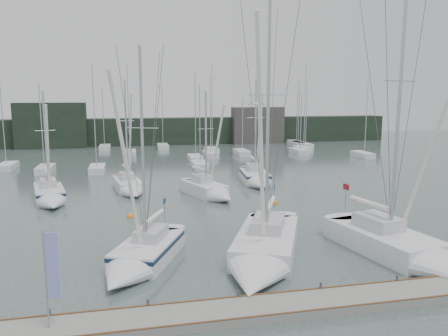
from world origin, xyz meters
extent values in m
plane|color=#455450|center=(0.00, 0.00, 0.00)|extent=(160.00, 160.00, 0.00)
cube|color=slate|center=(0.00, -5.00, 0.20)|extent=(24.00, 2.00, 0.40)
cube|color=black|center=(0.00, 62.00, 2.50)|extent=(90.00, 4.00, 5.00)
cube|color=black|center=(-20.00, 60.00, 4.00)|extent=(12.00, 3.00, 8.00)
cube|color=#423F3D|center=(18.00, 60.00, 3.50)|extent=(10.00, 3.00, 7.00)
cube|color=silver|center=(-10.73, 55.41, 0.35)|extent=(1.80, 4.50, 0.90)
cylinder|color=#ACB0B5|center=(-10.73, 54.91, 5.66)|extent=(0.12, 0.12, 9.72)
cube|color=silver|center=(-21.77, 37.31, 0.35)|extent=(1.80, 4.50, 0.90)
cylinder|color=#ACB0B5|center=(-21.77, 36.81, 7.08)|extent=(0.12, 0.12, 12.56)
cube|color=silver|center=(5.45, 43.19, 0.35)|extent=(1.80, 4.50, 0.90)
cylinder|color=#ACB0B5|center=(5.45, 42.69, 6.38)|extent=(0.12, 0.12, 11.17)
cube|color=silver|center=(20.08, 43.67, 0.35)|extent=(1.80, 4.50, 0.90)
cylinder|color=#ACB0B5|center=(20.08, 43.17, 5.19)|extent=(0.12, 0.12, 8.77)
cube|color=silver|center=(-16.73, 34.17, 0.35)|extent=(1.80, 4.50, 0.90)
cylinder|color=#ACB0B5|center=(-16.73, 33.67, 5.74)|extent=(0.12, 0.12, 9.87)
cube|color=silver|center=(-6.52, 47.14, 0.35)|extent=(1.80, 4.50, 0.90)
cylinder|color=#ACB0B5|center=(-6.52, 46.64, 7.45)|extent=(0.12, 0.12, 13.30)
cube|color=silver|center=(2.22, 33.18, 0.35)|extent=(1.80, 4.50, 0.90)
cylinder|color=#ACB0B5|center=(2.22, 32.68, 5.65)|extent=(0.12, 0.12, 9.71)
cube|color=silver|center=(24.19, 51.31, 0.35)|extent=(1.80, 4.50, 0.90)
cylinder|color=#ACB0B5|center=(24.19, 50.81, 6.13)|extent=(0.12, 0.12, 10.66)
cube|color=silver|center=(23.76, 53.76, 0.35)|extent=(1.80, 4.50, 0.90)
cylinder|color=#ACB0B5|center=(23.76, 53.26, 6.26)|extent=(0.12, 0.12, 10.93)
cube|color=silver|center=(24.11, 55.43, 0.35)|extent=(1.80, 4.50, 0.90)
cylinder|color=#ACB0B5|center=(24.11, 54.93, 6.47)|extent=(0.12, 0.12, 11.35)
cube|color=silver|center=(28.00, 37.75, 0.35)|extent=(1.80, 4.50, 0.90)
cylinder|color=#ACB0B5|center=(28.00, 37.25, 6.58)|extent=(0.12, 0.12, 11.56)
cube|color=silver|center=(6.56, 47.78, 0.35)|extent=(1.80, 4.50, 0.90)
cylinder|color=#ACB0B5|center=(6.56, 47.28, 7.36)|extent=(0.12, 0.12, 13.11)
cube|color=silver|center=(10.70, 44.21, 0.35)|extent=(1.80, 4.50, 0.90)
cylinder|color=#ACB0B5|center=(10.70, 43.71, 4.82)|extent=(0.12, 0.12, 8.05)
cube|color=silver|center=(21.74, 46.21, 0.35)|extent=(1.80, 4.50, 0.90)
cylinder|color=#ACB0B5|center=(21.74, 45.71, 7.57)|extent=(0.12, 0.12, 13.55)
cube|color=silver|center=(-10.54, 32.92, 0.35)|extent=(1.80, 4.50, 0.90)
cylinder|color=#ACB0B5|center=(-10.54, 32.42, 6.85)|extent=(0.12, 0.12, 12.10)
cube|color=silver|center=(-0.84, 54.83, 0.35)|extent=(1.80, 4.50, 0.90)
cylinder|color=#ACB0B5|center=(-0.84, 54.33, 6.11)|extent=(0.12, 0.12, 10.62)
cube|color=silver|center=(2.59, 39.40, 0.35)|extent=(1.80, 4.50, 0.90)
cylinder|color=#ACB0B5|center=(2.59, 38.90, 6.78)|extent=(0.12, 0.12, 11.96)
cube|color=silver|center=(-5.70, 2.41, 0.41)|extent=(4.65, 6.05, 1.38)
cone|color=silver|center=(-7.28, -1.13, 0.41)|extent=(3.38, 3.21, 2.66)
cube|color=#B6B6BB|center=(-5.51, 2.83, 1.42)|extent=(2.23, 2.58, 0.64)
cylinder|color=#ACB0B5|center=(-5.85, 2.06, 6.52)|extent=(0.17, 0.17, 10.84)
cylinder|color=white|center=(-5.25, 3.40, 2.25)|extent=(1.32, 2.53, 0.26)
cube|color=#10223D|center=(-5.70, 2.41, 0.87)|extent=(4.68, 6.08, 0.23)
cube|color=navy|center=(-4.51, 5.06, 2.76)|extent=(0.22, 0.46, 0.33)
cube|color=silver|center=(1.38, 2.26, 0.47)|extent=(6.22, 8.41, 1.56)
cone|color=silver|center=(-0.91, -2.76, 0.47)|extent=(4.39, 4.39, 3.32)
cube|color=#B6B6BB|center=(1.59, 2.73, 1.61)|extent=(2.94, 3.57, 0.73)
cylinder|color=#ACB0B5|center=(1.15, 1.76, 8.02)|extent=(0.19, 0.19, 13.55)
cylinder|color=white|center=(2.02, 3.67, 2.54)|extent=(1.83, 3.56, 0.29)
cube|color=navy|center=(3.07, 5.96, 3.11)|extent=(0.25, 0.52, 0.37)
cube|color=silver|center=(8.29, 0.75, 0.49)|extent=(4.56, 7.44, 1.64)
cube|color=#B6B6BB|center=(8.19, 1.28, 1.69)|extent=(2.31, 3.07, 0.76)
cylinder|color=#ACB0B5|center=(8.39, 0.26, 8.67)|extent=(0.20, 0.20, 14.72)
cylinder|color=white|center=(8.02, 2.11, 2.67)|extent=(0.96, 3.38, 0.31)
cube|color=maroon|center=(7.57, 4.36, 3.27)|extent=(0.13, 0.58, 0.39)
cube|color=silver|center=(-13.79, 19.01, 0.43)|extent=(3.54, 5.80, 1.43)
cone|color=silver|center=(-12.91, 15.25, 0.43)|extent=(2.84, 2.79, 2.38)
cube|color=#B6B6BB|center=(-13.89, 19.47, 1.48)|extent=(1.77, 2.40, 0.67)
cylinder|color=#ACB0B5|center=(-13.70, 18.63, 5.43)|extent=(0.17, 0.17, 8.58)
cylinder|color=white|center=(-14.03, 20.06, 2.33)|extent=(0.86, 2.63, 0.27)
cube|color=#10223D|center=(-13.79, 19.01, 0.91)|extent=(3.57, 5.82, 0.24)
cube|color=silver|center=(-6.86, 21.68, 0.40)|extent=(3.06, 5.51, 1.34)
cone|color=silver|center=(-6.26, 18.00, 0.40)|extent=(2.58, 2.57, 2.24)
cube|color=#B6B6BB|center=(-6.94, 22.12, 1.39)|extent=(1.56, 2.26, 0.63)
cylinder|color=#ACB0B5|center=(-6.80, 21.31, 5.92)|extent=(0.16, 0.16, 9.70)
cylinder|color=white|center=(-7.04, 22.71, 2.20)|extent=(0.66, 2.55, 0.25)
cube|color=silver|center=(0.22, 17.85, 0.45)|extent=(3.92, 5.43, 1.48)
cone|color=silver|center=(1.43, 14.56, 0.45)|extent=(2.96, 2.80, 2.38)
cube|color=#B6B6BB|center=(0.05, 18.32, 1.53)|extent=(1.90, 2.30, 0.69)
cylinder|color=#ACB0B5|center=(0.34, 17.52, 5.44)|extent=(0.18, 0.18, 8.51)
cylinder|color=white|center=(-0.12, 18.77, 2.43)|extent=(1.09, 2.35, 0.28)
cube|color=silver|center=(6.60, 22.95, 0.45)|extent=(3.15, 5.74, 1.50)
cone|color=silver|center=(6.20, 19.04, 0.45)|extent=(2.83, 2.61, 2.60)
cube|color=#B6B6BB|center=(6.65, 23.45, 1.55)|extent=(1.65, 2.34, 0.70)
cylinder|color=#ACB0B5|center=(6.56, 22.56, 6.03)|extent=(0.18, 0.18, 9.66)
cylinder|color=white|center=(6.71, 24.04, 2.45)|extent=(0.55, 2.70, 0.28)
cube|color=#10223D|center=(6.60, 22.95, 0.95)|extent=(3.17, 5.76, 0.25)
sphere|color=orange|center=(5.64, 13.31, 0.00)|extent=(0.57, 0.57, 0.57)
sphere|color=orange|center=(-6.68, 11.72, 0.00)|extent=(0.58, 0.58, 0.58)
cylinder|color=#ACB0B5|center=(-9.84, -5.06, 2.38)|extent=(0.08, 0.08, 3.96)
cube|color=#2031CD|center=(-9.55, -5.12, 2.95)|extent=(0.52, 0.13, 2.64)
ellipsoid|color=white|center=(0.33, 1.29, 8.86)|extent=(0.29, 0.44, 0.18)
cube|color=gray|center=(0.08, 1.22, 8.88)|extent=(0.42, 0.22, 0.10)
cube|color=gray|center=(0.57, 1.35, 8.88)|extent=(0.42, 0.22, 0.10)
camera|label=1|loc=(-6.53, -21.88, 9.37)|focal=35.00mm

